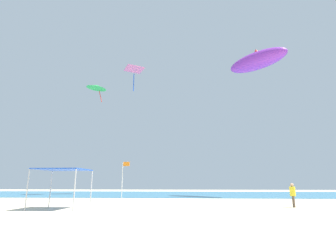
{
  "coord_description": "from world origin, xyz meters",
  "views": [
    {
      "loc": [
        0.23,
        -16.06,
        1.59
      ],
      "look_at": [
        -2.02,
        14.53,
        9.27
      ],
      "focal_mm": 29.19,
      "sensor_mm": 36.0,
      "label": 1
    }
  ],
  "objects_px": {
    "person_near_tent": "(293,193)",
    "kite_delta_green": "(97,87)",
    "canopy_tent": "(63,171)",
    "banner_flag": "(123,178)",
    "kite_inflatable_purple": "(257,61)",
    "kite_diamond_pink": "(134,70)"
  },
  "relations": [
    {
      "from": "canopy_tent",
      "to": "kite_inflatable_purple",
      "type": "xyz_separation_m",
      "value": [
        17.8,
        17.19,
        15.4
      ]
    },
    {
      "from": "person_near_tent",
      "to": "kite_delta_green",
      "type": "bearing_deg",
      "value": -118.67
    },
    {
      "from": "kite_diamond_pink",
      "to": "banner_flag",
      "type": "bearing_deg",
      "value": 162.23
    },
    {
      "from": "canopy_tent",
      "to": "banner_flag",
      "type": "height_order",
      "value": "banner_flag"
    },
    {
      "from": "canopy_tent",
      "to": "person_near_tent",
      "type": "height_order",
      "value": "canopy_tent"
    },
    {
      "from": "person_near_tent",
      "to": "kite_delta_green",
      "type": "relative_size",
      "value": 0.45
    },
    {
      "from": "person_near_tent",
      "to": "kite_delta_green",
      "type": "distance_m",
      "value": 32.82
    },
    {
      "from": "banner_flag",
      "to": "kite_delta_green",
      "type": "xyz_separation_m",
      "value": [
        -8.69,
        16.38,
        14.3
      ]
    },
    {
      "from": "canopy_tent",
      "to": "kite_delta_green",
      "type": "distance_m",
      "value": 26.69
    },
    {
      "from": "kite_delta_green",
      "to": "kite_inflatable_purple",
      "type": "distance_m",
      "value": 24.29
    },
    {
      "from": "canopy_tent",
      "to": "kite_diamond_pink",
      "type": "xyz_separation_m",
      "value": [
        -0.58,
        24.29,
        17.62
      ]
    },
    {
      "from": "person_near_tent",
      "to": "kite_delta_green",
      "type": "height_order",
      "value": "kite_delta_green"
    },
    {
      "from": "kite_delta_green",
      "to": "kite_inflatable_purple",
      "type": "relative_size",
      "value": 0.44
    },
    {
      "from": "kite_delta_green",
      "to": "kite_inflatable_purple",
      "type": "height_order",
      "value": "kite_inflatable_purple"
    },
    {
      "from": "kite_inflatable_purple",
      "to": "person_near_tent",
      "type": "bearing_deg",
      "value": -56.82
    },
    {
      "from": "canopy_tent",
      "to": "banner_flag",
      "type": "xyz_separation_m",
      "value": [
        2.71,
        5.55,
        -0.32
      ]
    },
    {
      "from": "canopy_tent",
      "to": "kite_delta_green",
      "type": "relative_size",
      "value": 0.83
    },
    {
      "from": "canopy_tent",
      "to": "kite_inflatable_purple",
      "type": "height_order",
      "value": "kite_inflatable_purple"
    },
    {
      "from": "person_near_tent",
      "to": "kite_inflatable_purple",
      "type": "relative_size",
      "value": 0.19
    },
    {
      "from": "kite_delta_green",
      "to": "canopy_tent",
      "type": "bearing_deg",
      "value": 24.95
    },
    {
      "from": "canopy_tent",
      "to": "banner_flag",
      "type": "relative_size",
      "value": 0.89
    },
    {
      "from": "kite_inflatable_purple",
      "to": "kite_diamond_pink",
      "type": "bearing_deg",
      "value": -158.55
    }
  ]
}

